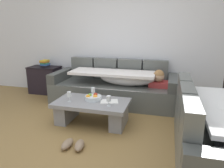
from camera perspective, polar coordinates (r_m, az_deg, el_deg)
The scene contains 13 objects.
ground_plane at distance 3.13m, azimuth -7.74°, elevation -14.72°, with size 14.00×14.00×0.00m, color olive.
back_wall at distance 4.77m, azimuth 1.96°, elevation 12.71°, with size 9.00×0.10×2.70m, color silver.
couch_along_wall at distance 4.41m, azimuth 1.01°, elevation -0.96°, with size 2.55×0.92×0.88m.
couch_near_window at distance 2.83m, azimuth 26.25°, elevation -11.93°, with size 0.92×2.04×0.88m.
coffee_table at distance 3.52m, azimuth -5.40°, elevation -6.80°, with size 1.20×0.68×0.38m.
fruit_bowl at distance 3.52m, azimuth -5.14°, elevation -3.62°, with size 0.28×0.28×0.10m.
wine_glass_near_left at distance 3.47m, azimuth -11.49°, elevation -2.86°, with size 0.07×0.07×0.17m.
wine_glass_near_right at distance 3.21m, azimuth -0.90°, elevation -4.06°, with size 0.07×0.07×0.17m.
wine_glass_far_back at distance 3.66m, azimuth -5.14°, elevation -1.69°, with size 0.07×0.07×0.17m.
open_magazine at distance 3.43m, azimuth -0.75°, elevation -4.74°, with size 0.28×0.21×0.01m, color white.
side_cabinet at distance 5.33m, azimuth -17.60°, elevation 1.08°, with size 0.72×0.44×0.64m.
book_stack_on_cabinet at distance 5.24m, azimuth -17.66°, elevation 5.36°, with size 0.18×0.22×0.16m.
pair_of_shoes at distance 2.95m, azimuth -10.37°, elevation -15.77°, with size 0.32×0.29×0.09m.
Camera 1 is at (1.10, -2.48, 1.55)m, focal length 33.87 mm.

